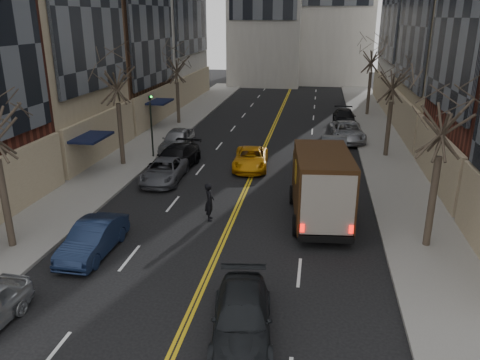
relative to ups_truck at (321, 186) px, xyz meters
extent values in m
cube|color=slate|center=(-13.20, 13.85, -1.73)|extent=(4.00, 66.00, 0.15)
cube|color=slate|center=(4.80, 13.85, -1.73)|extent=(4.00, 66.00, 0.15)
cube|color=black|center=(-14.20, 4.85, 0.60)|extent=(2.00, 3.00, 0.15)
cube|color=black|center=(-15.10, 4.85, -0.45)|extent=(0.20, 3.00, 2.50)
cube|color=black|center=(-14.20, 17.85, 0.60)|extent=(2.00, 3.00, 0.15)
cube|color=black|center=(-15.10, 17.85, -0.45)|extent=(0.20, 3.00, 2.50)
cylinder|color=#382D23|center=(-13.00, -5.15, 0.26)|extent=(0.30, 0.30, 3.83)
cylinder|color=#382D23|center=(-13.00, 6.85, 0.37)|extent=(0.30, 0.30, 4.05)
cylinder|color=#382D23|center=(-13.00, 19.85, 0.19)|extent=(0.30, 0.30, 3.69)
cylinder|color=#382D23|center=(4.60, -2.15, 0.33)|extent=(0.30, 0.30, 3.96)
cylinder|color=#382D23|center=(4.60, 11.85, 0.24)|extent=(0.30, 0.30, 3.78)
cylinder|color=#382D23|center=(4.60, 26.85, 0.42)|extent=(0.30, 0.30, 4.14)
cylinder|color=black|center=(-11.60, 8.85, 0.25)|extent=(0.12, 0.12, 3.80)
imported|color=black|center=(-11.60, 8.85, 2.60)|extent=(0.15, 0.18, 0.90)
sphere|color=#0CE526|center=(-11.45, 8.75, 2.55)|extent=(0.14, 0.14, 0.14)
cube|color=black|center=(0.00, 0.00, -1.24)|extent=(2.88, 6.73, 0.31)
cube|color=black|center=(-0.24, 2.39, -0.22)|extent=(2.56, 1.97, 2.15)
cube|color=black|center=(0.06, -0.56, 0.24)|extent=(2.93, 5.22, 3.07)
cube|color=black|center=(0.31, -3.13, -1.24)|extent=(2.36, 0.41, 0.31)
cube|color=red|center=(-0.71, -3.26, -0.78)|extent=(0.19, 0.08, 0.36)
cube|color=red|center=(1.33, -3.05, -0.78)|extent=(0.19, 0.08, 0.36)
cube|color=gold|center=(-1.19, -0.63, 0.85)|extent=(0.13, 0.92, 0.92)
cube|color=gold|center=(1.29, -0.39, 0.85)|extent=(0.13, 0.92, 0.92)
cylinder|color=black|center=(-1.41, 2.02, -1.31)|extent=(0.38, 1.00, 0.98)
cylinder|color=black|center=(0.99, 2.25, -1.31)|extent=(0.38, 1.00, 0.98)
cylinder|color=black|center=(-1.03, -1.85, -1.31)|extent=(0.38, 1.00, 0.98)
cylinder|color=black|center=(1.37, -1.61, -1.31)|extent=(0.38, 1.00, 0.98)
imported|color=black|center=(-2.30, -9.30, -1.14)|extent=(2.45, 4.76, 1.32)
cube|color=black|center=(-2.30, -8.64, -0.62)|extent=(0.13, 0.04, 0.09)
cube|color=blue|center=(-2.30, -8.67, -0.62)|extent=(0.10, 0.01, 0.06)
imported|color=orange|center=(-4.50, 7.75, -1.15)|extent=(2.52, 4.83, 1.30)
imported|color=black|center=(-5.28, -0.81, -0.85)|extent=(0.59, 0.77, 1.90)
imported|color=#111C36|center=(-9.30, -5.03, -1.11)|extent=(1.52, 4.24, 1.39)
imported|color=#51535A|center=(-9.30, 4.34, -1.15)|extent=(2.37, 4.76, 1.30)
imported|color=black|center=(-9.30, 6.69, -1.05)|extent=(2.64, 5.37, 1.50)
imported|color=#929499|center=(-10.50, 11.11, -0.99)|extent=(2.00, 4.80, 1.62)
imported|color=#45484C|center=(0.90, 10.22, -0.99)|extent=(1.92, 5.01, 1.63)
imported|color=#9EA0A6|center=(2.10, 16.08, -1.05)|extent=(2.85, 5.55, 1.50)
imported|color=black|center=(2.10, 21.88, -1.09)|extent=(2.02, 4.91, 1.42)
camera|label=1|loc=(-0.34, -21.37, 7.65)|focal=35.00mm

